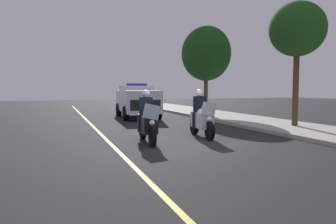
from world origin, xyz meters
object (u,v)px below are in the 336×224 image
police_motorcycle_lead_right (201,118)px  tree_far_back (206,54)px  tree_mid_block (297,30)px  police_motorcycle_lead_left (147,121)px  police_suv (137,100)px

police_motorcycle_lead_right → tree_far_back: size_ratio=0.39×
tree_mid_block → tree_far_back: tree_far_back is taller
police_motorcycle_lead_left → tree_mid_block: size_ratio=0.39×
police_motorcycle_lead_right → tree_mid_block: (-1.15, 5.13, 3.62)m
police_suv → tree_far_back: (0.27, 4.39, 2.86)m
police_motorcycle_lead_left → tree_far_back: tree_far_back is taller
police_motorcycle_lead_left → tree_far_back: 10.94m
tree_mid_block → police_motorcycle_lead_right: bearing=-77.4°
tree_mid_block → police_motorcycle_lead_left: bearing=-77.4°
police_motorcycle_lead_left → tree_mid_block: (-1.64, 7.31, 3.62)m
police_suv → tree_far_back: 5.25m
police_motorcycle_lead_right → tree_mid_block: 6.39m
police_motorcycle_lead_right → tree_mid_block: bearing=102.6°
police_motorcycle_lead_left → tree_mid_block: tree_mid_block is taller
tree_far_back → tree_mid_block: bearing=9.3°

